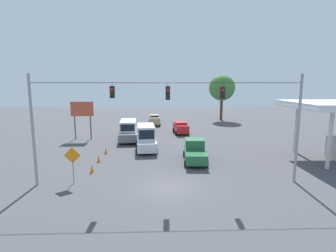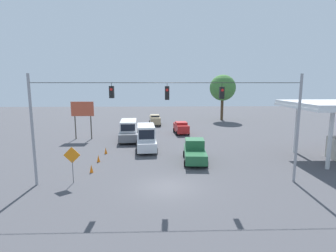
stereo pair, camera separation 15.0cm
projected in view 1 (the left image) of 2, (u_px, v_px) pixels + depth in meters
ground_plane at (168, 187)px, 19.36m from camera, size 140.00×140.00×0.00m
overhead_signal_span at (168, 117)px, 19.27m from camera, size 19.91×0.38×8.28m
pickup_truck_green_crossing_near at (195, 151)px, 25.73m from camera, size 2.46×5.28×2.12m
sedan_red_oncoming_deep at (181, 127)px, 40.03m from camera, size 2.35×4.32×1.81m
box_truck_grey_withflow_far at (128, 130)px, 35.81m from camera, size 2.90×7.46×2.61m
box_truck_white_withflow_mid at (146, 137)px, 30.50m from camera, size 2.74×6.64×2.80m
sedan_tan_withflow_deep at (154, 120)px, 48.52m from camera, size 2.29×4.61×1.89m
traffic_cone_nearest at (92, 169)px, 22.41m from camera, size 0.31×0.31×0.71m
traffic_cone_second at (99, 159)px, 25.45m from camera, size 0.31×0.31×0.71m
traffic_cone_third at (106, 151)px, 28.50m from camera, size 0.31×0.31×0.71m
roadside_billboard at (82, 112)px, 35.65m from camera, size 3.06×0.16×5.16m
work_zone_sign at (73, 158)px, 19.79m from camera, size 1.27×0.06×2.84m
tree_horizon_left at (222, 88)px, 54.28m from camera, size 5.36×5.36×9.44m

